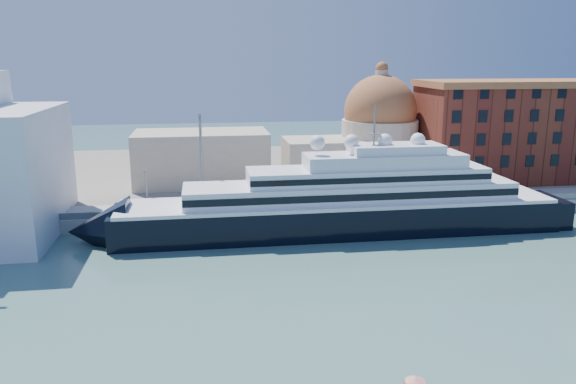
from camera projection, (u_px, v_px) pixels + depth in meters
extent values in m
plane|color=#39635E|center=(352.00, 283.00, 77.26)|extent=(400.00, 400.00, 0.00)
cube|color=gray|center=(307.00, 210.00, 109.66)|extent=(180.00, 10.00, 2.50)
cube|color=slate|center=(278.00, 171.00, 149.13)|extent=(260.00, 72.00, 2.00)
cube|color=slate|center=(311.00, 207.00, 104.90)|extent=(180.00, 0.10, 1.20)
cube|color=black|center=(338.00, 220.00, 99.40)|extent=(77.88, 11.98, 6.49)
cone|color=black|center=(99.00, 231.00, 93.40)|extent=(9.98, 11.98, 11.98)
cube|color=black|center=(541.00, 212.00, 105.17)|extent=(5.99, 10.98, 5.99)
cube|color=white|center=(339.00, 201.00, 98.59)|extent=(75.88, 12.18, 0.60)
cube|color=white|center=(350.00, 191.00, 98.47)|extent=(57.91, 9.98, 3.00)
cube|color=black|center=(358.00, 198.00, 93.67)|extent=(57.91, 0.15, 1.20)
cube|color=white|center=(367.00, 175.00, 98.25)|extent=(41.93, 8.99, 2.60)
cube|color=white|center=(384.00, 160.00, 98.11)|extent=(27.96, 7.99, 2.40)
cube|color=white|center=(396.00, 149.00, 97.94)|extent=(15.98, 6.99, 1.60)
cylinder|color=slate|center=(374.00, 125.00, 96.38)|extent=(0.30, 0.30, 6.99)
sphere|color=white|center=(317.00, 143.00, 95.56)|extent=(2.60, 2.60, 2.60)
sphere|color=white|center=(351.00, 142.00, 96.44)|extent=(2.60, 2.60, 2.60)
sphere|color=white|center=(385.00, 141.00, 97.32)|extent=(2.60, 2.60, 2.60)
sphere|color=white|center=(418.00, 140.00, 98.20)|extent=(2.60, 2.60, 2.60)
cube|color=white|center=(4.00, 247.00, 90.17)|extent=(11.14, 4.23, 1.46)
cube|color=white|center=(15.00, 240.00, 90.26)|extent=(3.77, 2.47, 1.10)
cone|color=red|center=(416.00, 379.00, 49.40)|extent=(1.91, 1.91, 0.42)
cube|color=maroon|center=(510.00, 133.00, 131.86)|extent=(42.00, 18.00, 22.00)
cube|color=#985832|center=(515.00, 83.00, 129.18)|extent=(43.00, 19.00, 1.50)
cylinder|color=beige|center=(379.00, 149.00, 134.16)|extent=(18.00, 18.00, 14.00)
sphere|color=#985832|center=(380.00, 111.00, 132.06)|extent=(17.00, 17.00, 17.00)
cylinder|color=beige|center=(382.00, 77.00, 130.20)|extent=(3.00, 3.00, 3.00)
cube|color=beige|center=(323.00, 160.00, 130.64)|extent=(18.00, 14.00, 10.00)
cube|color=beige|center=(202.00, 158.00, 128.23)|extent=(30.00, 16.00, 12.00)
cylinder|color=slate|center=(146.00, 193.00, 101.15)|extent=(0.24, 0.24, 8.00)
cube|color=slate|center=(145.00, 171.00, 100.19)|extent=(0.80, 0.30, 0.25)
cylinder|color=slate|center=(310.00, 187.00, 105.55)|extent=(0.24, 0.24, 8.00)
cube|color=slate|center=(310.00, 166.00, 104.60)|extent=(0.80, 0.30, 0.25)
cylinder|color=slate|center=(460.00, 182.00, 109.96)|extent=(0.24, 0.24, 8.00)
cube|color=slate|center=(461.00, 162.00, 109.00)|extent=(0.80, 0.30, 0.25)
cylinder|color=slate|center=(201.00, 162.00, 103.38)|extent=(0.50, 0.50, 18.00)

